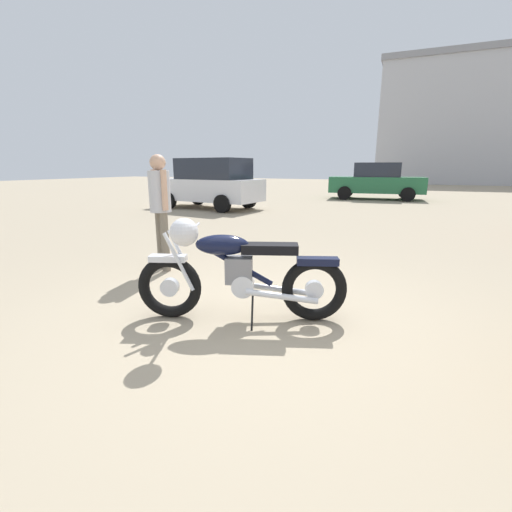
{
  "coord_description": "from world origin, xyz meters",
  "views": [
    {
      "loc": [
        1.31,
        -2.92,
        1.49
      ],
      "look_at": [
        -0.38,
        0.68,
        0.48
      ],
      "focal_mm": 24.72,
      "sensor_mm": 36.0,
      "label": 1
    }
  ],
  "objects_px": {
    "dark_sedan_left": "(210,183)",
    "blue_hatchback_right": "(376,181)",
    "vintage_motorcycle": "(235,272)",
    "bystander": "(160,201)"
  },
  "relations": [
    {
      "from": "blue_hatchback_right",
      "to": "bystander",
      "type": "bearing_deg",
      "value": 77.53
    },
    {
      "from": "dark_sedan_left",
      "to": "blue_hatchback_right",
      "type": "height_order",
      "value": "dark_sedan_left"
    },
    {
      "from": "vintage_motorcycle",
      "to": "dark_sedan_left",
      "type": "bearing_deg",
      "value": -78.51
    },
    {
      "from": "bystander",
      "to": "dark_sedan_left",
      "type": "xyz_separation_m",
      "value": [
        -3.63,
        7.04,
        -0.1
      ]
    },
    {
      "from": "bystander",
      "to": "dark_sedan_left",
      "type": "relative_size",
      "value": 0.41
    },
    {
      "from": "bystander",
      "to": "dark_sedan_left",
      "type": "bearing_deg",
      "value": -123.16
    },
    {
      "from": "dark_sedan_left",
      "to": "blue_hatchback_right",
      "type": "distance_m",
      "value": 8.23
    },
    {
      "from": "bystander",
      "to": "blue_hatchback_right",
      "type": "relative_size",
      "value": 0.38
    },
    {
      "from": "bystander",
      "to": "blue_hatchback_right",
      "type": "xyz_separation_m",
      "value": [
        1.33,
        13.6,
        -0.18
      ]
    },
    {
      "from": "dark_sedan_left",
      "to": "vintage_motorcycle",
      "type": "bearing_deg",
      "value": 129.14
    }
  ]
}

